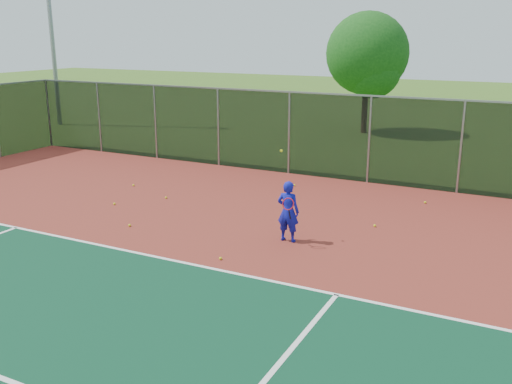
{
  "coord_description": "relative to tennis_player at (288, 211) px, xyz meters",
  "views": [
    {
      "loc": [
        5.25,
        -6.97,
        5.04
      ],
      "look_at": [
        -0.81,
        5.0,
        1.3
      ],
      "focal_mm": 40.0,
      "sensor_mm": 36.0,
      "label": 1
    }
  ],
  "objects": [
    {
      "name": "ground",
      "position": [
        0.12,
        -5.39,
        -0.8
      ],
      "size": [
        120.0,
        120.0,
        0.0
      ],
      "primitive_type": "plane",
      "color": "#385E1B",
      "rests_on": "ground"
    },
    {
      "name": "court_apron",
      "position": [
        0.12,
        -3.39,
        -0.79
      ],
      "size": [
        30.0,
        20.0,
        0.02
      ],
      "primitive_type": "cube",
      "color": "maroon",
      "rests_on": "ground"
    },
    {
      "name": "fence_back",
      "position": [
        0.12,
        6.61,
        0.77
      ],
      "size": [
        30.0,
        0.06,
        3.03
      ],
      "color": "black",
      "rests_on": "court_apron"
    },
    {
      "name": "tennis_player",
      "position": [
        0.0,
        0.0,
        0.0
      ],
      "size": [
        0.59,
        0.61,
        2.3
      ],
      "color": "#1116A3",
      "rests_on": "court_apron"
    },
    {
      "name": "practice_ball_0",
      "position": [
        2.44,
        4.88,
        -0.74
      ],
      "size": [
        0.07,
        0.07,
        0.07
      ],
      "primitive_type": "sphere",
      "color": "yellow",
      "rests_on": "court_apron"
    },
    {
      "name": "practice_ball_1",
      "position": [
        -1.94,
        4.97,
        -0.74
      ],
      "size": [
        0.07,
        0.07,
        0.07
      ],
      "primitive_type": "sphere",
      "color": "yellow",
      "rests_on": "court_apron"
    },
    {
      "name": "practice_ball_3",
      "position": [
        -5.95,
        0.46,
        -0.74
      ],
      "size": [
        0.07,
        0.07,
        0.07
      ],
      "primitive_type": "sphere",
      "color": "yellow",
      "rests_on": "court_apron"
    },
    {
      "name": "practice_ball_4",
      "position": [
        -6.83,
        2.48,
        -0.74
      ],
      "size": [
        0.07,
        0.07,
        0.07
      ],
      "primitive_type": "sphere",
      "color": "yellow",
      "rests_on": "court_apron"
    },
    {
      "name": "practice_ball_5",
      "position": [
        -4.24,
        -0.93,
        -0.74
      ],
      "size": [
        0.07,
        0.07,
        0.07
      ],
      "primitive_type": "sphere",
      "color": "yellow",
      "rests_on": "court_apron"
    },
    {
      "name": "practice_ball_6",
      "position": [
        -0.87,
        -1.85,
        -0.74
      ],
      "size": [
        0.07,
        0.07,
        0.07
      ],
      "primitive_type": "sphere",
      "color": "yellow",
      "rests_on": "court_apron"
    },
    {
      "name": "practice_ball_7",
      "position": [
        1.66,
        2.03,
        -0.74
      ],
      "size": [
        0.07,
        0.07,
        0.07
      ],
      "primitive_type": "sphere",
      "color": "yellow",
      "rests_on": "court_apron"
    },
    {
      "name": "practice_ball_8",
      "position": [
        -4.95,
        1.73,
        -0.74
      ],
      "size": [
        0.07,
        0.07,
        0.07
      ],
      "primitive_type": "sphere",
      "color": "yellow",
      "rests_on": "court_apron"
    },
    {
      "name": "tree_back_left",
      "position": [
        -2.94,
        16.72,
        3.07
      ],
      "size": [
        4.2,
        4.2,
        6.16
      ],
      "color": "#392415",
      "rests_on": "ground"
    }
  ]
}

